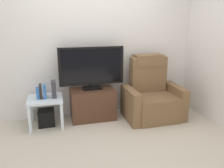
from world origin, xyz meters
name	(u,v)px	position (x,y,z in m)	size (l,w,h in m)	color
ground_plane	(109,141)	(0.00, 0.00, 0.00)	(6.40, 6.40, 0.00)	beige
wall_back	(93,42)	(0.00, 1.13, 1.30)	(6.40, 0.06, 2.60)	silver
tv_stand	(93,104)	(-0.07, 0.85, 0.27)	(0.75, 0.44, 0.53)	#4C2D1E
television	(92,67)	(-0.07, 0.87, 0.91)	(1.09, 0.20, 0.71)	black
recliner_armchair	(152,96)	(0.95, 0.66, 0.37)	(0.98, 0.78, 1.08)	brown
side_table	(45,102)	(-0.85, 0.78, 0.40)	(0.54, 0.54, 0.47)	silver
subwoofer_box	(47,117)	(-0.85, 0.78, 0.13)	(0.26, 0.26, 0.26)	black
book_leftmost	(38,93)	(-0.95, 0.76, 0.56)	(0.04, 0.10, 0.18)	#3366B2
book_middle	(41,91)	(-0.91, 0.76, 0.59)	(0.04, 0.11, 0.24)	#262626
book_rightmost	(45,92)	(-0.85, 0.76, 0.58)	(0.04, 0.13, 0.22)	#3366B2
game_console	(54,89)	(-0.71, 0.79, 0.60)	(0.07, 0.20, 0.26)	#333338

